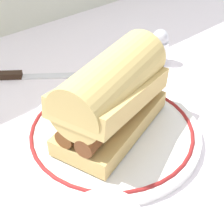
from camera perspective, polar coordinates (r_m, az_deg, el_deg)
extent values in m
plane|color=white|center=(0.52, -0.18, -2.48)|extent=(1.50, 1.50, 0.00)
cylinder|color=white|center=(0.50, 0.00, -3.53)|extent=(0.27, 0.27, 0.01)
torus|color=maroon|center=(0.50, 0.00, -3.01)|extent=(0.24, 0.24, 0.01)
cube|color=tan|center=(0.49, 0.00, -1.58)|extent=(0.20, 0.14, 0.03)
cylinder|color=brown|center=(0.46, 1.46, 0.35)|extent=(0.19, 0.08, 0.03)
cylinder|color=brown|center=(0.48, -1.43, 1.39)|extent=(0.19, 0.08, 0.03)
cube|color=tan|center=(0.45, 0.00, 3.71)|extent=(0.21, 0.14, 0.06)
cylinder|color=tan|center=(0.45, 0.00, 5.31)|extent=(0.20, 0.13, 0.08)
cylinder|color=white|center=(0.68, 8.09, 10.14)|extent=(0.03, 0.03, 0.05)
sphere|color=silver|center=(0.67, 8.34, 12.59)|extent=(0.03, 0.03, 0.03)
cube|color=silver|center=(0.65, -10.68, 6.19)|extent=(0.09, 0.08, 0.01)
cube|color=black|center=(0.66, -17.58, 6.05)|extent=(0.05, 0.05, 0.01)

